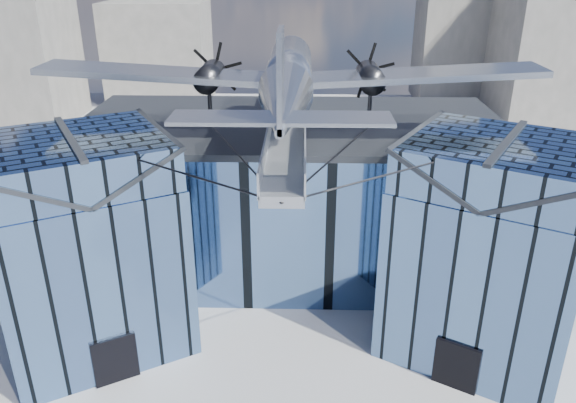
{
  "coord_description": "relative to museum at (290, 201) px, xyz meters",
  "views": [
    {
      "loc": [
        0.8,
        -26.75,
        19.85
      ],
      "look_at": [
        0.0,
        2.0,
        7.2
      ],
      "focal_mm": 35.0,
      "sensor_mm": 36.0,
      "label": 1
    }
  ],
  "objects": [
    {
      "name": "museum",
      "position": [
        0.0,
        0.0,
        0.0
      ],
      "size": [
        32.88,
        24.5,
        17.6
      ],
      "color": "#4D6E9D",
      "rests_on": "ground"
    },
    {
      "name": "ground_plane",
      "position": [
        -0.0,
        -5.82,
        -5.54
      ],
      "size": [
        120.0,
        120.0,
        0.0
      ],
      "primitive_type": "plane",
      "color": "gray"
    },
    {
      "name": "bg_towers",
      "position": [
        1.45,
        44.67,
        4.47
      ],
      "size": [
        77.0,
        24.5,
        26.0
      ],
      "color": "slate",
      "rests_on": "ground"
    }
  ]
}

